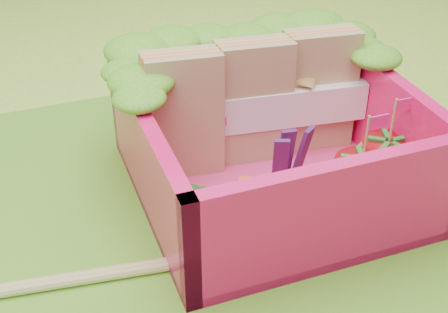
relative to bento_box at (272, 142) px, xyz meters
name	(u,v)px	position (x,y,z in m)	size (l,w,h in m)	color
ground	(179,219)	(-0.49, -0.04, -0.31)	(14.00, 14.00, 0.00)	#A5CF3A
placemat	(179,216)	(-0.49, -0.04, -0.29)	(2.60, 2.60, 0.03)	#68AD27
bento_floor	(269,184)	(0.00, 0.00, -0.25)	(1.30, 1.30, 0.05)	#FF418E
bento_box	(272,142)	(0.00, 0.00, 0.00)	(1.30, 1.30, 0.55)	#FE1563
lettuce_ruffle	(240,44)	(0.00, 0.44, 0.33)	(1.43, 0.76, 0.11)	#357F17
sandwich_stack	(254,103)	(0.00, 0.24, 0.09)	(1.19, 0.32, 0.65)	#A77F58
broccoli	(205,215)	(-0.46, -0.34, -0.06)	(0.31, 0.31, 0.24)	#6D9A4A
carrot_sticks	(246,210)	(-0.26, -0.31, -0.11)	(0.11, 0.19, 0.23)	#FF5F15
purple_wedges	(288,163)	(0.02, -0.14, -0.04)	(0.19, 0.10, 0.38)	#3D1751
strawberry_left	(359,183)	(0.30, -0.33, -0.09)	(0.26, 0.26, 0.50)	red
strawberry_right	(385,164)	(0.50, -0.25, -0.09)	(0.26, 0.26, 0.50)	red
snap_peas	(360,184)	(0.39, -0.22, -0.20)	(0.64, 0.62, 0.05)	#6EC33D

